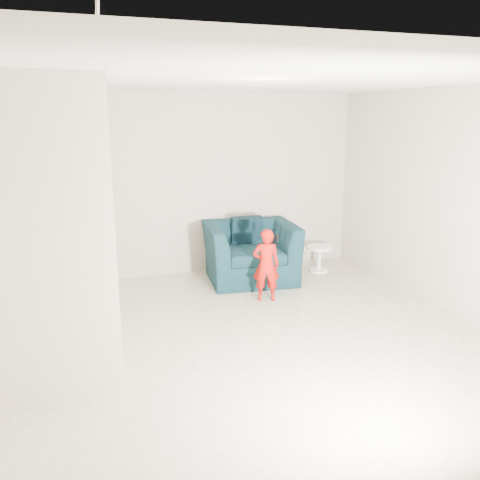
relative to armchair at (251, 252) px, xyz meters
name	(u,v)px	position (x,y,z in m)	size (l,w,h in m)	color
floor	(263,344)	(-0.62, -2.11, -0.42)	(5.50, 5.50, 0.00)	gray
ceiling	(266,79)	(-0.62, -2.11, 2.28)	(5.50, 5.50, 0.00)	silver
back_wall	(197,185)	(-0.62, 0.64, 0.93)	(5.00, 5.00, 0.00)	#A89A89
front_wall	(467,326)	(-0.62, -4.86, 0.93)	(5.00, 5.00, 0.00)	#A89A89
right_wall	(466,206)	(1.88, -2.11, 0.93)	(5.50, 5.50, 0.00)	#A89A89
armchair	(251,252)	(0.00, 0.00, 0.00)	(1.28, 1.12, 0.83)	black
toddler	(266,265)	(-0.11, -0.88, 0.06)	(0.35, 0.23, 0.96)	#AA050B
side_table	(319,254)	(1.14, 0.02, -0.15)	(0.40, 0.40, 0.40)	white
staircase	(57,262)	(-2.62, -1.56, 0.53)	(1.02, 3.03, 3.62)	#ADA089
cushion	(246,231)	(0.04, 0.32, 0.24)	(0.47, 0.14, 0.45)	black
throw	(218,249)	(-0.52, -0.08, 0.11)	(0.05, 0.50, 0.55)	black
phone	(277,238)	(0.02, -0.91, 0.42)	(0.02, 0.05, 0.10)	black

